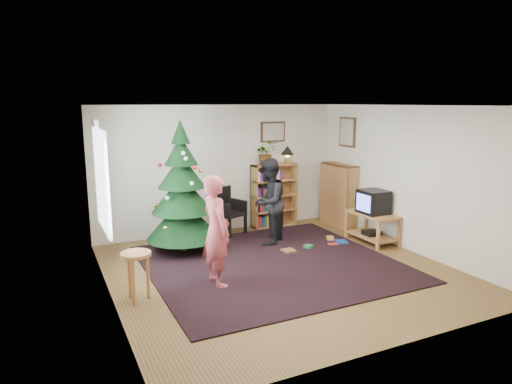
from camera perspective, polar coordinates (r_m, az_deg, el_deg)
name	(u,v)px	position (r m, az deg, el deg)	size (l,w,h in m)	color
floor	(280,270)	(7.15, 3.04, -9.73)	(5.00, 5.00, 0.00)	brown
ceiling	(282,106)	(6.68, 3.27, 10.74)	(5.00, 5.00, 0.00)	white
wall_back	(221,169)	(9.05, -4.45, 2.89)	(5.00, 0.02, 2.50)	silver
wall_front	(400,234)	(4.82, 17.56, -5.00)	(5.00, 0.02, 2.50)	silver
wall_left	(107,207)	(6.04, -18.17, -1.81)	(0.02, 5.00, 2.50)	silver
wall_right	(409,179)	(8.28, 18.54, 1.57)	(0.02, 5.00, 2.50)	silver
rug	(271,263)	(7.39, 1.92, -8.92)	(3.80, 3.60, 0.02)	black
window_pane	(102,180)	(6.58, -18.73, 1.41)	(0.04, 1.20, 1.40)	silver
curtain	(98,173)	(7.28, -19.10, 2.27)	(0.06, 0.35, 1.60)	silver
picture_back	(273,132)	(9.42, 2.14, 7.53)	(0.55, 0.03, 0.42)	#4C3319
picture_right	(347,132)	(9.51, 11.35, 7.36)	(0.03, 0.50, 0.60)	#4C3319
christmas_tree	(182,198)	(7.85, -9.19, -0.74)	(1.25, 1.25, 2.27)	#3F2816
bookshelf_back	(274,195)	(9.46, 2.28, -0.32)	(0.95, 0.30, 1.30)	#A47A3A
bookshelf_right	(339,194)	(9.63, 10.30, -0.29)	(0.30, 0.95, 1.30)	#A47A3A
tv_stand	(372,225)	(8.68, 14.32, -3.99)	(0.54, 0.97, 0.55)	#A47A3A
crt_tv	(373,202)	(8.58, 14.44, -1.19)	(0.45, 0.49, 0.43)	black
armchair	(227,209)	(8.98, -3.58, -2.10)	(0.65, 0.67, 0.91)	black
stool	(136,263)	(6.14, -14.75, -8.63)	(0.39, 0.39, 0.65)	#A47A3A
person_standing	(216,231)	(6.37, -4.99, -4.89)	(0.58, 0.38, 1.58)	#B64952
person_by_chair	(268,202)	(8.19, 1.57, -1.26)	(0.76, 0.60, 1.57)	black
potted_plant	(266,153)	(9.23, 1.22, 4.88)	(0.43, 0.37, 0.47)	gray
table_lamp	(287,152)	(9.46, 3.94, 5.06)	(0.27, 0.27, 0.36)	#A57F33
floor_clutter	(321,244)	(8.34, 8.08, -6.45)	(1.33, 0.46, 0.08)	#A51E19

